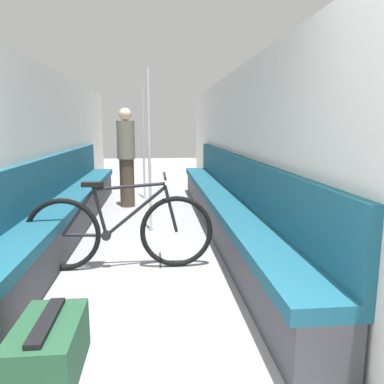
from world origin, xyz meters
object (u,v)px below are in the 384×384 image
(bicycle, at_px, (120,231))
(luggage_bag, at_px, (48,349))
(bench_seat_row_right, at_px, (224,206))
(grab_pole_far, at_px, (144,145))
(bench_seat_row_left, at_px, (66,209))
(passenger_standing, at_px, (126,156))
(grab_pole_near, at_px, (149,154))

(bicycle, bearing_deg, luggage_bag, -107.98)
(bench_seat_row_right, distance_m, grab_pole_far, 2.68)
(bench_seat_row_left, xyz_separation_m, grab_pole_far, (0.93, 2.34, 0.69))
(bench_seat_row_left, bearing_deg, bench_seat_row_right, 0.00)
(bench_seat_row_right, bearing_deg, passenger_standing, 129.66)
(bench_seat_row_left, xyz_separation_m, bicycle, (0.79, -1.23, 0.05))
(bench_seat_row_right, xyz_separation_m, grab_pole_near, (-0.97, 0.12, 0.69))
(bench_seat_row_left, relative_size, passenger_standing, 3.73)
(bench_seat_row_right, height_order, grab_pole_far, grab_pole_far)
(luggage_bag, bearing_deg, bicycle, 80.64)
(bicycle, bearing_deg, bench_seat_row_right, 36.09)
(bench_seat_row_right, bearing_deg, grab_pole_near, 173.15)
(bench_seat_row_right, relative_size, grab_pole_near, 2.97)
(grab_pole_far, bearing_deg, grab_pole_near, -86.42)
(bench_seat_row_left, xyz_separation_m, bench_seat_row_right, (2.03, 0.00, 0.00))
(bench_seat_row_left, height_order, luggage_bag, bench_seat_row_left)
(grab_pole_near, bearing_deg, bench_seat_row_left, -173.78)
(luggage_bag, bearing_deg, bench_seat_row_left, 100.81)
(bicycle, relative_size, grab_pole_far, 0.85)
(passenger_standing, xyz_separation_m, luggage_bag, (-0.12, -4.46, -0.70))
(grab_pole_far, bearing_deg, luggage_bag, -94.37)
(bench_seat_row_left, xyz_separation_m, grab_pole_near, (1.07, 0.12, 0.69))
(bench_seat_row_right, bearing_deg, grab_pole_far, 115.27)
(bench_seat_row_left, bearing_deg, passenger_standing, 68.57)
(bench_seat_row_right, relative_size, passenger_standing, 3.73)
(grab_pole_near, height_order, luggage_bag, grab_pole_near)
(passenger_standing, distance_m, luggage_bag, 4.51)
(bicycle, height_order, grab_pole_near, grab_pole_near)
(bicycle, xyz_separation_m, grab_pole_near, (0.27, 1.34, 0.64))
(passenger_standing, bearing_deg, bench_seat_row_left, -41.72)
(bicycle, xyz_separation_m, luggage_bag, (-0.26, -1.57, -0.22))
(bench_seat_row_left, bearing_deg, grab_pole_near, 6.22)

